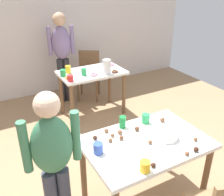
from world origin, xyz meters
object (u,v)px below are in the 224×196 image
object	(u,v)px
person_girl_near	(54,159)
person_adult_far	(62,50)
mixing_bowl	(167,135)
soda_can	(123,122)
dining_table_near	(145,150)
dining_table_far	(92,79)
pitcher_far	(107,67)
chair_far_table	(89,72)

from	to	relation	value
person_girl_near	person_adult_far	xyz separation A→B (m)	(0.96, 2.59, 0.12)
mixing_bowl	soda_can	bearing A→B (deg)	126.06
dining_table_near	dining_table_far	xyz separation A→B (m)	(0.35, 1.94, -0.02)
soda_can	pitcher_far	distance (m)	1.55
dining_table_far	mixing_bowl	size ratio (longest dim) A/B	5.18
dining_table_near	person_adult_far	world-z (taller)	person_adult_far
soda_can	dining_table_near	bearing A→B (deg)	-76.98
person_adult_far	soda_can	world-z (taller)	person_adult_far
person_adult_far	pitcher_far	distance (m)	0.99
dining_table_far	chair_far_table	distance (m)	0.70
person_adult_far	soda_can	xyz separation A→B (m)	(-0.19, -2.34, -0.14)
dining_table_near	person_girl_near	size ratio (longest dim) A/B	0.80
chair_far_table	mixing_bowl	bearing A→B (deg)	-98.35
person_adult_far	dining_table_far	bearing A→B (deg)	-71.36
dining_table_far	person_girl_near	distance (m)	2.25
mixing_bowl	dining_table_near	bearing A→B (deg)	162.54
dining_table_near	dining_table_far	bearing A→B (deg)	79.70
dining_table_near	chair_far_table	world-z (taller)	chair_far_table
dining_table_far	soda_can	size ratio (longest dim) A/B	8.37
person_adult_far	chair_far_table	bearing A→B (deg)	-5.41
person_girl_near	mixing_bowl	xyz separation A→B (m)	(1.04, -0.12, -0.04)
dining_table_far	person_girl_near	xyz separation A→B (m)	(-1.20, -1.89, 0.21)
chair_far_table	soda_can	xyz separation A→B (m)	(-0.66, -2.29, 0.31)
dining_table_far	person_adult_far	world-z (taller)	person_adult_far
chair_far_table	person_girl_near	bearing A→B (deg)	-119.38
person_girl_near	soda_can	distance (m)	0.81
pitcher_far	person_adult_far	bearing A→B (deg)	113.78
person_girl_near	soda_can	bearing A→B (deg)	17.71
pitcher_far	dining_table_far	bearing A→B (deg)	128.64
person_girl_near	person_adult_far	world-z (taller)	person_adult_far
dining_table_far	mixing_bowl	distance (m)	2.02
chair_far_table	person_girl_near	world-z (taller)	person_girl_near
person_girl_near	mixing_bowl	distance (m)	1.05
dining_table_far	mixing_bowl	world-z (taller)	mixing_bowl
dining_table_near	mixing_bowl	size ratio (longest dim) A/B	5.73
dining_table_near	person_adult_far	size ratio (longest dim) A/B	0.71
soda_can	dining_table_far	bearing A→B (deg)	75.53
dining_table_near	soda_can	xyz separation A→B (m)	(-0.07, 0.30, 0.17)
chair_far_table	person_adult_far	xyz separation A→B (m)	(-0.47, 0.04, 0.46)
dining_table_near	dining_table_far	world-z (taller)	same
dining_table_far	person_adult_far	size ratio (longest dim) A/B	0.65
person_girl_near	pitcher_far	xyz separation A→B (m)	(1.36, 1.69, 0.03)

